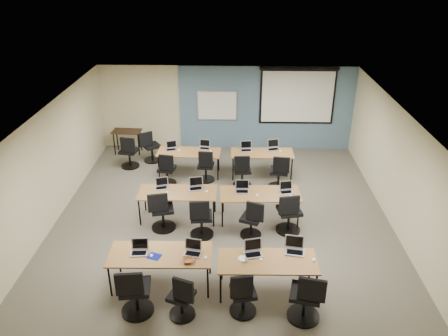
{
  "coord_description": "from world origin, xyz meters",
  "views": [
    {
      "loc": [
        0.28,
        -8.78,
        5.82
      ],
      "look_at": [
        0.03,
        0.4,
        1.25
      ],
      "focal_mm": 35.0,
      "sensor_mm": 36.0,
      "label": 1
    }
  ],
  "objects_px": {
    "whiteboard": "(217,106)",
    "task_chair_5": "(201,221)",
    "laptop_5": "(196,186)",
    "projector_screen": "(298,93)",
    "task_chair_11": "(279,175)",
    "training_table_mid_right": "(260,195)",
    "laptop_7": "(286,189)",
    "task_chair_10": "(242,173)",
    "task_chair_0": "(135,295)",
    "training_table_front_right": "(268,263)",
    "task_chair_4": "(162,214)",
    "task_chair_6": "(252,222)",
    "laptop_0": "(139,249)",
    "task_chair_3": "(306,300)",
    "laptop_3": "(295,248)",
    "training_table_mid_left": "(178,194)",
    "laptop_11": "(273,147)",
    "laptop_6": "(242,189)",
    "training_table_front_left": "(160,256)",
    "laptop_9": "(205,146)",
    "laptop_8": "(171,147)",
    "spare_chair_b": "(129,155)",
    "laptop_1": "(193,250)",
    "training_table_back_right": "(262,154)",
    "task_chair_2": "(243,297)",
    "utility_table": "(127,134)",
    "laptop_4": "(162,185)",
    "laptop_10": "(246,148)",
    "task_chair_7": "(289,216)",
    "spare_chair_a": "(151,149)",
    "task_chair_8": "(167,172)",
    "laptop_2": "(253,250)",
    "task_chair_1": "(182,300)"
  },
  "relations": [
    {
      "from": "training_table_front_right",
      "to": "task_chair_7",
      "type": "distance_m",
      "value": 2.1
    },
    {
      "from": "laptop_1",
      "to": "utility_table",
      "type": "relative_size",
      "value": 0.36
    },
    {
      "from": "task_chair_10",
      "to": "spare_chair_b",
      "type": "relative_size",
      "value": 0.98
    },
    {
      "from": "projector_screen",
      "to": "task_chair_4",
      "type": "bearing_deg",
      "value": -127.1
    },
    {
      "from": "task_chair_1",
      "to": "task_chair_3",
      "type": "bearing_deg",
      "value": 21.03
    },
    {
      "from": "whiteboard",
      "to": "task_chair_5",
      "type": "distance_m",
      "value": 5.13
    },
    {
      "from": "laptop_6",
      "to": "laptop_8",
      "type": "relative_size",
      "value": 1.08
    },
    {
      "from": "training_table_front_right",
      "to": "task_chair_4",
      "type": "relative_size",
      "value": 1.77
    },
    {
      "from": "task_chair_6",
      "to": "task_chair_4",
      "type": "bearing_deg",
      "value": -165.96
    },
    {
      "from": "laptop_8",
      "to": "laptop_0",
      "type": "bearing_deg",
      "value": -109.37
    },
    {
      "from": "task_chair_8",
      "to": "utility_table",
      "type": "height_order",
      "value": "task_chair_8"
    },
    {
      "from": "task_chair_2",
      "to": "laptop_9",
      "type": "relative_size",
      "value": 3.18
    },
    {
      "from": "laptop_3",
      "to": "laptop_4",
      "type": "bearing_deg",
      "value": 150.0
    },
    {
      "from": "spare_chair_b",
      "to": "laptop_11",
      "type": "bearing_deg",
      "value": 9.66
    },
    {
      "from": "spare_chair_a",
      "to": "laptop_0",
      "type": "bearing_deg",
      "value": -116.36
    },
    {
      "from": "training_table_mid_left",
      "to": "laptop_3",
      "type": "height_order",
      "value": "laptop_3"
    },
    {
      "from": "task_chair_0",
      "to": "utility_table",
      "type": "relative_size",
      "value": 1.18
    },
    {
      "from": "task_chair_0",
      "to": "projector_screen",
      "type": "bearing_deg",
      "value": 57.27
    },
    {
      "from": "projector_screen",
      "to": "training_table_back_right",
      "type": "bearing_deg",
      "value": -120.62
    },
    {
      "from": "training_table_mid_right",
      "to": "laptop_7",
      "type": "relative_size",
      "value": 6.16
    },
    {
      "from": "training_table_front_left",
      "to": "training_table_back_right",
      "type": "bearing_deg",
      "value": 64.2
    },
    {
      "from": "task_chair_6",
      "to": "spare_chair_a",
      "type": "xyz_separation_m",
      "value": [
        -2.98,
        3.9,
        0.02
      ]
    },
    {
      "from": "task_chair_8",
      "to": "task_chair_1",
      "type": "bearing_deg",
      "value": -69.63
    },
    {
      "from": "task_chair_4",
      "to": "task_chair_10",
      "type": "xyz_separation_m",
      "value": [
        1.86,
        2.11,
        -0.02
      ]
    },
    {
      "from": "training_table_mid_left",
      "to": "laptop_10",
      "type": "xyz_separation_m",
      "value": [
        1.66,
        2.48,
        0.1
      ]
    },
    {
      "from": "task_chair_10",
      "to": "laptop_11",
      "type": "distance_m",
      "value": 1.37
    },
    {
      "from": "task_chair_6",
      "to": "laptop_10",
      "type": "relative_size",
      "value": 3.01
    },
    {
      "from": "laptop_0",
      "to": "task_chair_3",
      "type": "bearing_deg",
      "value": -20.67
    },
    {
      "from": "training_table_mid_left",
      "to": "laptop_0",
      "type": "xyz_separation_m",
      "value": [
        -0.43,
        -2.3,
        0.1
      ]
    },
    {
      "from": "laptop_11",
      "to": "utility_table",
      "type": "distance_m",
      "value": 4.69
    },
    {
      "from": "task_chair_1",
      "to": "laptop_6",
      "type": "height_order",
      "value": "laptop_6"
    },
    {
      "from": "task_chair_4",
      "to": "laptop_9",
      "type": "height_order",
      "value": "task_chair_4"
    },
    {
      "from": "task_chair_0",
      "to": "training_table_front_right",
      "type": "bearing_deg",
      "value": 8.63
    },
    {
      "from": "laptop_2",
      "to": "task_chair_5",
      "type": "distance_m",
      "value": 1.93
    },
    {
      "from": "training_table_mid_left",
      "to": "task_chair_6",
      "type": "distance_m",
      "value": 1.91
    },
    {
      "from": "laptop_5",
      "to": "whiteboard",
      "type": "bearing_deg",
      "value": 70.93
    },
    {
      "from": "laptop_1",
      "to": "task_chair_6",
      "type": "distance_m",
      "value": 1.99
    },
    {
      "from": "task_chair_6",
      "to": "utility_table",
      "type": "height_order",
      "value": "task_chair_6"
    },
    {
      "from": "task_chair_10",
      "to": "laptop_3",
      "type": "bearing_deg",
      "value": -80.74
    },
    {
      "from": "laptop_2",
      "to": "task_chair_2",
      "type": "xyz_separation_m",
      "value": [
        -0.2,
        -0.8,
        -0.4
      ]
    },
    {
      "from": "training_table_front_left",
      "to": "laptop_6",
      "type": "xyz_separation_m",
      "value": [
        1.56,
        2.45,
        0.1
      ]
    },
    {
      "from": "training_table_mid_right",
      "to": "task_chair_4",
      "type": "xyz_separation_m",
      "value": [
        -2.27,
        -0.47,
        -0.26
      ]
    },
    {
      "from": "task_chair_5",
      "to": "task_chair_10",
      "type": "height_order",
      "value": "task_chair_5"
    },
    {
      "from": "task_chair_4",
      "to": "laptop_7",
      "type": "relative_size",
      "value": 3.39
    },
    {
      "from": "laptop_6",
      "to": "training_table_front_left",
      "type": "bearing_deg",
      "value": -123.47
    },
    {
      "from": "projector_screen",
      "to": "task_chair_0",
      "type": "height_order",
      "value": "projector_screen"
    },
    {
      "from": "laptop_4",
      "to": "training_table_mid_right",
      "type": "bearing_deg",
      "value": -22.64
    },
    {
      "from": "projector_screen",
      "to": "task_chair_11",
      "type": "distance_m",
      "value": 3.15
    },
    {
      "from": "laptop_8",
      "to": "spare_chair_a",
      "type": "relative_size",
      "value": 0.3
    },
    {
      "from": "laptop_9",
      "to": "task_chair_0",
      "type": "bearing_deg",
      "value": -89.95
    }
  ]
}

